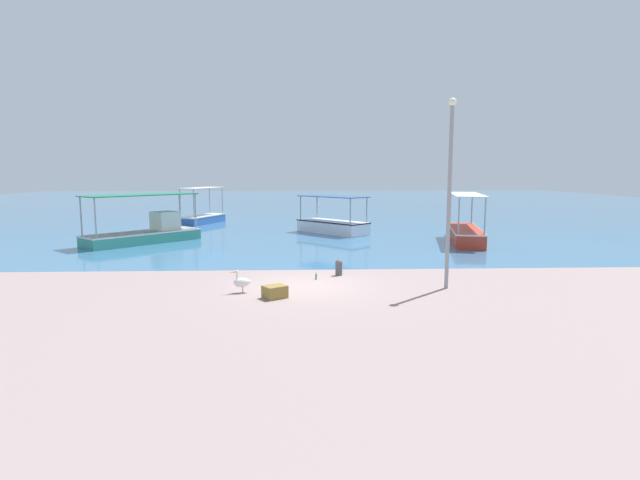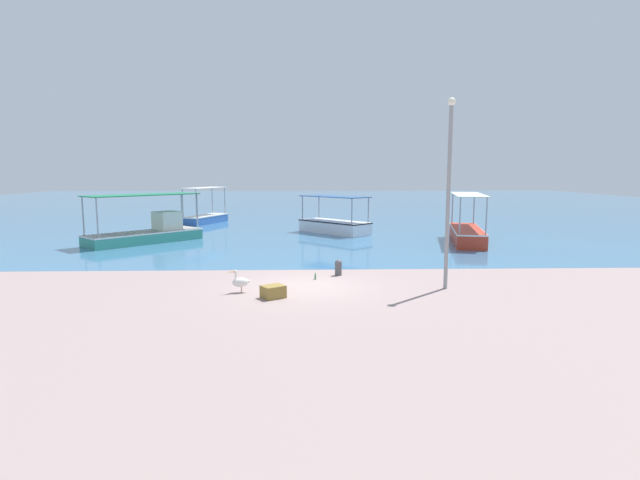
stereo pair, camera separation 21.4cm
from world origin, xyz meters
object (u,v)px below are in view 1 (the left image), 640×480
(fishing_boat_near_left, at_px, (146,232))
(fishing_boat_far_left, at_px, (203,217))
(fishing_boat_far_right, at_px, (333,225))
(cargo_crate, at_px, (275,292))
(glass_bottle, at_px, (316,277))
(fishing_boat_outer, at_px, (465,232))
(mooring_bollard, at_px, (339,267))
(pelican, at_px, (242,282))
(lamp_post, at_px, (450,185))

(fishing_boat_near_left, relative_size, fishing_boat_far_left, 1.24)
(fishing_boat_far_right, distance_m, cargo_crate, 17.74)
(glass_bottle, bearing_deg, fishing_boat_outer, 47.47)
(fishing_boat_outer, bearing_deg, cargo_crate, -129.72)
(mooring_bollard, relative_size, glass_bottle, 2.37)
(fishing_boat_far_left, bearing_deg, mooring_bollard, -65.75)
(pelican, bearing_deg, fishing_boat_outer, 45.55)
(fishing_boat_far_right, xyz_separation_m, cargo_crate, (-3.06, -17.47, -0.36))
(pelican, relative_size, lamp_post, 0.12)
(fishing_boat_far_left, bearing_deg, pelican, -76.16)
(lamp_post, bearing_deg, fishing_boat_far_right, 100.33)
(fishing_boat_outer, xyz_separation_m, lamp_post, (-4.55, -11.60, 3.08))
(lamp_post, bearing_deg, glass_bottle, 160.25)
(fishing_boat_far_left, distance_m, glass_bottle, 23.11)
(fishing_boat_far_left, xyz_separation_m, lamp_post, (13.00, -23.16, 3.13))
(fishing_boat_outer, xyz_separation_m, fishing_boat_far_right, (-7.52, 4.73, -0.02))
(pelican, relative_size, cargo_crate, 1.13)
(fishing_boat_outer, height_order, lamp_post, lamp_post)
(fishing_boat_far_left, bearing_deg, fishing_boat_outer, -33.37)
(mooring_bollard, relative_size, cargo_crate, 0.90)
(lamp_post, relative_size, cargo_crate, 9.31)
(fishing_boat_outer, relative_size, pelican, 8.46)
(pelican, xyz_separation_m, cargo_crate, (1.17, -0.76, -0.17))
(pelican, distance_m, mooring_bollard, 4.51)
(glass_bottle, bearing_deg, lamp_post, -19.75)
(fishing_boat_near_left, relative_size, mooring_bollard, 9.75)
(pelican, height_order, cargo_crate, pelican)
(pelican, bearing_deg, fishing_boat_near_left, 119.02)
(fishing_boat_far_left, distance_m, lamp_post, 26.74)
(lamp_post, relative_size, glass_bottle, 24.46)
(fishing_boat_near_left, height_order, cargo_crate, fishing_boat_near_left)
(fishing_boat_outer, height_order, mooring_bollard, fishing_boat_outer)
(fishing_boat_near_left, distance_m, mooring_bollard, 14.39)
(fishing_boat_near_left, bearing_deg, lamp_post, -40.70)
(cargo_crate, height_order, glass_bottle, cargo_crate)
(lamp_post, distance_m, cargo_crate, 7.05)
(fishing_boat_near_left, distance_m, pelican, 14.37)
(fishing_boat_outer, relative_size, fishing_boat_far_left, 1.34)
(cargo_crate, relative_size, glass_bottle, 2.63)
(fishing_boat_far_left, bearing_deg, cargo_crate, -74.00)
(fishing_boat_far_right, height_order, lamp_post, lamp_post)
(fishing_boat_near_left, relative_size, cargo_crate, 8.80)
(fishing_boat_far_left, bearing_deg, fishing_boat_far_right, -34.26)
(fishing_boat_outer, distance_m, fishing_boat_far_left, 21.01)
(fishing_boat_near_left, relative_size, lamp_post, 0.95)
(glass_bottle, bearing_deg, cargo_crate, -117.52)
(lamp_post, bearing_deg, mooring_bollard, 146.72)
(fishing_boat_far_right, height_order, cargo_crate, fishing_boat_far_right)
(pelican, xyz_separation_m, glass_bottle, (2.62, 2.02, -0.27))
(fishing_boat_far_left, bearing_deg, lamp_post, -60.69)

